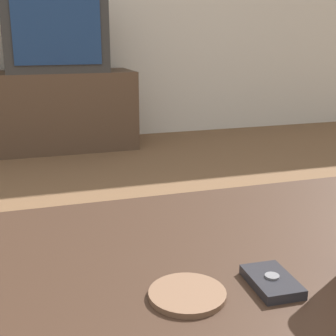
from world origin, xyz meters
TOP-DOWN VIEW (x-y plane):
  - tv_stand at (0.12, 2.72)m, footprint 1.01×0.45m
  - television at (0.12, 2.72)m, footprint 0.64×0.46m
  - cell_phone at (0.17, -0.00)m, footprint 0.06×0.09m
  - coaster at (0.05, 0.01)m, footprint 0.10×0.10m

SIDE VIEW (x-z plane):
  - tv_stand at x=0.12m, z-range 0.00..0.52m
  - coaster at x=0.05m, z-range 0.42..0.42m
  - cell_phone at x=0.17m, z-range 0.42..0.43m
  - television at x=0.12m, z-range 0.52..1.03m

